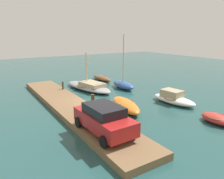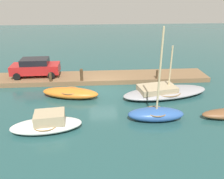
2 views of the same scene
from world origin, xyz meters
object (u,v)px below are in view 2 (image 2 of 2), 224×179
(parked_car, at_px, (36,67))
(rowboat_orange, at_px, (70,93))
(mooring_post_west, at_px, (157,74))
(mooring_post_mid_east, at_px, (50,77))
(motorboat_white, at_px, (47,124))
(mooring_post_mid_west, at_px, (82,75))
(rowboat_blue, at_px, (156,113))
(sailboat_grey, at_px, (164,92))

(parked_car, bearing_deg, rowboat_orange, 129.11)
(mooring_post_west, relative_size, mooring_post_mid_east, 1.04)
(motorboat_white, bearing_deg, parked_car, -79.77)
(mooring_post_mid_west, bearing_deg, mooring_post_west, 180.00)
(mooring_post_mid_east, bearing_deg, rowboat_blue, 140.36)
(rowboat_blue, bearing_deg, sailboat_grey, -111.93)
(rowboat_orange, xyz_separation_m, mooring_post_mid_east, (1.93, -2.58, 0.42))
(rowboat_blue, xyz_separation_m, parked_car, (9.32, -7.92, 0.82))
(mooring_post_mid_west, bearing_deg, rowboat_blue, 128.16)
(sailboat_grey, bearing_deg, mooring_post_west, -103.15)
(rowboat_orange, height_order, mooring_post_mid_east, mooring_post_mid_east)
(sailboat_grey, relative_size, parked_car, 1.68)
(mooring_post_mid_east, height_order, parked_car, parked_car)
(rowboat_orange, distance_m, motorboat_white, 4.66)
(motorboat_white, distance_m, rowboat_blue, 6.79)
(rowboat_orange, distance_m, parked_car, 5.44)
(rowboat_blue, bearing_deg, motorboat_white, 8.23)
(mooring_post_west, height_order, mooring_post_mid_west, mooring_post_mid_west)
(rowboat_orange, bearing_deg, mooring_post_mid_west, -93.49)
(motorboat_white, relative_size, rowboat_blue, 0.73)
(motorboat_white, bearing_deg, mooring_post_mid_west, -109.72)
(mooring_post_west, xyz_separation_m, parked_car, (11.04, -1.49, 0.46))
(rowboat_blue, height_order, mooring_post_mid_west, rowboat_blue)
(mooring_post_mid_west, height_order, mooring_post_mid_east, mooring_post_mid_west)
(rowboat_blue, distance_m, mooring_post_west, 6.66)
(sailboat_grey, bearing_deg, rowboat_blue, 55.39)
(rowboat_blue, height_order, parked_car, rowboat_blue)
(rowboat_blue, relative_size, parked_car, 1.36)
(rowboat_orange, height_order, sailboat_grey, sailboat_grey)
(sailboat_grey, xyz_separation_m, mooring_post_mid_east, (9.34, -2.90, 0.42))
(sailboat_grey, xyz_separation_m, mooring_post_mid_west, (6.63, -2.90, 0.56))
(mooring_post_mid_west, relative_size, mooring_post_mid_east, 1.37)
(mooring_post_west, height_order, mooring_post_mid_east, mooring_post_west)
(sailboat_grey, relative_size, rowboat_blue, 1.24)
(sailboat_grey, distance_m, mooring_post_mid_west, 7.26)
(rowboat_orange, relative_size, mooring_post_mid_west, 4.45)
(sailboat_grey, height_order, motorboat_white, sailboat_grey)
(sailboat_grey, height_order, rowboat_blue, rowboat_blue)
(rowboat_blue, xyz_separation_m, mooring_post_west, (-1.71, -6.43, 0.36))
(rowboat_orange, relative_size, mooring_post_west, 5.81)
(rowboat_orange, relative_size, sailboat_grey, 0.64)
(rowboat_blue, xyz_separation_m, mooring_post_mid_east, (7.76, -6.43, 0.34))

